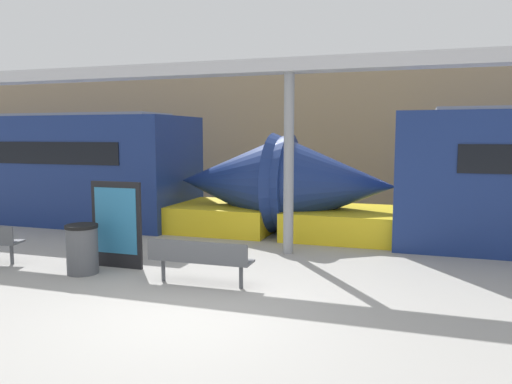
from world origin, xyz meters
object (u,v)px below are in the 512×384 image
bench_near (199,257)px  trash_bin (82,249)px  poster_board (117,224)px  support_column_near (289,165)px  train_right (20,169)px

bench_near → trash_bin: bearing=178.2°
poster_board → support_column_near: (2.88, 2.18, 1.09)m
train_right → bench_near: 9.80m
trash_bin → poster_board: bearing=56.2°
bench_near → support_column_near: support_column_near is taller
trash_bin → bench_near: bearing=-1.0°
train_right → support_column_near: support_column_near is taller
trash_bin → support_column_near: bearing=40.2°
trash_bin → support_column_near: size_ratio=0.24×
bench_near → poster_board: poster_board is taller
poster_board → support_column_near: size_ratio=0.43×
trash_bin → poster_board: size_ratio=0.55×
train_right → support_column_near: (9.25, -2.16, 0.44)m
trash_bin → poster_board: poster_board is taller
support_column_near → poster_board: bearing=-142.8°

